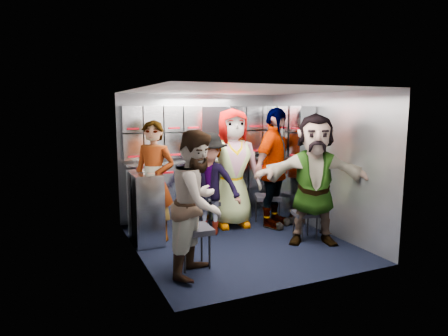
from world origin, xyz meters
name	(u,v)px	position (x,y,z in m)	size (l,w,h in m)	color
floor	(239,242)	(0.00, 0.00, 0.00)	(3.00, 3.00, 0.00)	black
wall_back	(201,156)	(0.00, 1.50, 1.05)	(2.80, 0.04, 2.10)	gray
wall_left	(137,176)	(-1.40, 0.00, 1.05)	(0.04, 3.00, 2.10)	gray
wall_right	(323,163)	(1.40, 0.00, 1.05)	(0.04, 3.00, 2.10)	gray
ceiling	(240,91)	(0.00, 0.00, 2.10)	(2.80, 3.00, 0.02)	silver
cart_bank_back	(206,191)	(0.00, 1.29, 0.49)	(2.68, 0.38, 0.99)	#9EA5AE
cart_bank_left	(145,208)	(-1.19, 0.56, 0.49)	(0.38, 0.76, 0.99)	#9EA5AE
counter	(206,160)	(0.00, 1.29, 1.01)	(2.68, 0.42, 0.03)	silver
locker_bank_back	(204,131)	(0.00, 1.35, 1.49)	(2.68, 0.28, 0.82)	#9EA5AE
locker_bank_right	(290,131)	(1.25, 0.70, 1.49)	(0.28, 1.00, 0.82)	#9EA5AE
right_cabinet	(292,192)	(1.25, 0.60, 0.50)	(0.28, 1.20, 1.00)	#9EA5AE
coffee_niche	(213,132)	(0.18, 1.41, 1.47)	(0.46, 0.16, 0.84)	black
red_latch_strip	(210,170)	(0.00, 1.09, 0.88)	(2.60, 0.02, 0.03)	#99050F
jump_seat_near_left	(193,232)	(-0.88, -0.57, 0.43)	(0.43, 0.41, 0.49)	black
jump_seat_mid_left	(204,205)	(-0.24, 0.73, 0.40)	(0.43, 0.41, 0.45)	black
jump_seat_center	(228,199)	(0.25, 0.96, 0.40)	(0.41, 0.39, 0.46)	black
jump_seat_mid_right	(268,199)	(0.83, 0.66, 0.41)	(0.50, 0.49, 0.47)	black
jump_seat_near_right	(305,215)	(0.93, -0.24, 0.35)	(0.41, 0.40, 0.40)	black
attendant_standing	(154,181)	(-1.05, 0.59, 0.85)	(0.62, 0.41, 1.71)	black
attendant_arc_a	(198,203)	(-0.88, -0.75, 0.82)	(0.80, 0.62, 1.64)	black
attendant_arc_b	(209,184)	(-0.24, 0.55, 0.76)	(0.98, 0.56, 1.52)	black
attendant_arc_c	(232,168)	(0.25, 0.78, 0.93)	(0.91, 0.59, 1.86)	black
attendant_arc_d	(274,168)	(0.83, 0.48, 0.94)	(1.10, 0.46, 1.88)	black
attendant_arc_e	(314,179)	(0.93, -0.42, 0.90)	(1.67, 0.53, 1.80)	black
bottle_left	(199,152)	(-0.14, 1.24, 1.16)	(0.06, 0.06, 0.27)	white
bottle_mid	(217,152)	(0.19, 1.24, 1.14)	(0.07, 0.07, 0.22)	white
bottle_right	(232,150)	(0.47, 1.24, 1.16)	(0.07, 0.07, 0.25)	white
cup_left	(158,159)	(-0.82, 1.23, 1.08)	(0.09, 0.09, 0.10)	#CBB78F
cup_right	(252,154)	(0.85, 1.23, 1.08)	(0.08, 0.08, 0.11)	#CBB78F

